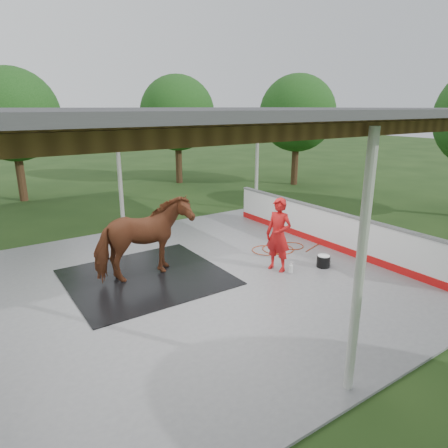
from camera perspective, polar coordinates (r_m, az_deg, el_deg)
ground at (r=9.92m, az=-4.43°, el=-8.22°), size 100.00×100.00×0.00m
concrete_slab at (r=9.91m, az=-4.43°, el=-8.09°), size 12.00×10.00×0.05m
pavilion_structure at (r=9.02m, az=-5.00°, el=15.33°), size 12.60×10.60×4.05m
dasher_board at (r=12.47m, az=14.15°, el=-0.55°), size 0.16×8.00×1.15m
tree_belt at (r=9.96m, az=-6.04°, el=14.38°), size 28.00×28.00×5.80m
rubber_mat at (r=10.18m, az=-11.03°, el=-7.43°), size 3.66×3.44×0.03m
horse at (r=9.82m, az=-11.34°, el=-2.09°), size 2.38×1.17×1.97m
handler at (r=10.22m, az=7.80°, el=-1.55°), size 0.64×0.80×1.90m
wash_bucket at (r=10.89m, az=14.01°, el=-5.15°), size 0.35×0.35×0.32m
soap_bottle_a at (r=10.33m, az=9.52°, el=-6.14°), size 0.16×0.16×0.31m
soap_bottle_b at (r=11.08m, az=14.78°, el=-5.25°), size 0.10×0.10×0.17m
hose_coil at (r=12.01m, az=7.69°, el=-3.52°), size 2.60×1.18×0.02m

